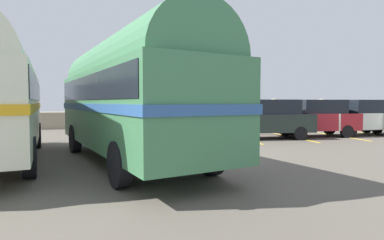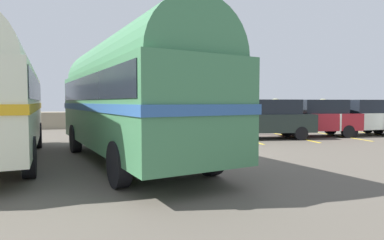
{
  "view_description": "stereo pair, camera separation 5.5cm",
  "coord_description": "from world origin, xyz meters",
  "px_view_note": "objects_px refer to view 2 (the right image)",
  "views": [
    {
      "loc": [
        -2.16,
        -10.62,
        1.77
      ],
      "look_at": [
        -0.05,
        -0.89,
        1.2
      ],
      "focal_mm": 29.54,
      "sensor_mm": 36.0,
      "label": 1
    },
    {
      "loc": [
        -2.1,
        -10.63,
        1.77
      ],
      "look_at": [
        -0.05,
        -0.89,
        1.2
      ],
      "focal_mm": 29.54,
      "sensor_mm": 36.0,
      "label": 2
    }
  ],
  "objects_px": {
    "vintage_coach": "(130,92)",
    "parked_car_nearest": "(270,119)",
    "parked_car_middle": "(317,118)",
    "lamp_post": "(197,73)",
    "parked_car_far": "(362,117)"
  },
  "relations": [
    {
      "from": "vintage_coach",
      "to": "parked_car_nearest",
      "type": "bearing_deg",
      "value": 17.13
    },
    {
      "from": "parked_car_middle",
      "to": "lamp_post",
      "type": "distance_m",
      "value": 6.55
    },
    {
      "from": "parked_car_middle",
      "to": "parked_car_nearest",
      "type": "bearing_deg",
      "value": 103.42
    },
    {
      "from": "parked_car_far",
      "to": "lamp_post",
      "type": "xyz_separation_m",
      "value": [
        -8.47,
        1.97,
        2.31
      ]
    },
    {
      "from": "lamp_post",
      "to": "parked_car_nearest",
      "type": "bearing_deg",
      "value": -39.0
    },
    {
      "from": "parked_car_nearest",
      "to": "lamp_post",
      "type": "height_order",
      "value": "lamp_post"
    },
    {
      "from": "parked_car_nearest",
      "to": "parked_car_middle",
      "type": "xyz_separation_m",
      "value": [
        2.76,
        0.39,
        0.0
      ]
    },
    {
      "from": "parked_car_middle",
      "to": "parked_car_far",
      "type": "distance_m",
      "value": 2.69
    },
    {
      "from": "vintage_coach",
      "to": "parked_car_middle",
      "type": "xyz_separation_m",
      "value": [
        9.36,
        4.96,
        -1.08
      ]
    },
    {
      "from": "vintage_coach",
      "to": "lamp_post",
      "type": "xyz_separation_m",
      "value": [
        3.58,
        7.0,
        1.23
      ]
    },
    {
      "from": "vintage_coach",
      "to": "lamp_post",
      "type": "relative_size",
      "value": 1.55
    },
    {
      "from": "parked_car_middle",
      "to": "vintage_coach",
      "type": "bearing_deg",
      "value": 123.2
    },
    {
      "from": "vintage_coach",
      "to": "parked_car_far",
      "type": "relative_size",
      "value": 2.11
    },
    {
      "from": "parked_car_middle",
      "to": "lamp_post",
      "type": "bearing_deg",
      "value": 75.79
    },
    {
      "from": "vintage_coach",
      "to": "parked_car_far",
      "type": "bearing_deg",
      "value": 5.15
    }
  ]
}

